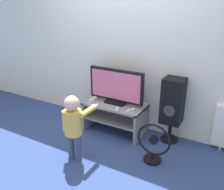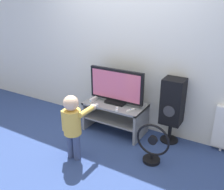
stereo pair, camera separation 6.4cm
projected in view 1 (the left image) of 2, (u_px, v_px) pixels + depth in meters
name	position (u px, v px, depth m)	size (l,w,h in m)	color
ground_plane	(107.00, 137.00, 3.75)	(16.00, 16.00, 0.00)	navy
wall_back	(126.00, 44.00, 3.73)	(10.00, 0.06, 2.60)	silver
tv_stand	(115.00, 113.00, 3.84)	(0.92, 0.50, 0.46)	gray
television	(116.00, 87.00, 3.70)	(0.87, 0.20, 0.53)	black
game_console	(93.00, 99.00, 3.85)	(0.04, 0.16, 0.05)	white
remote_primary	(131.00, 110.00, 3.53)	(0.09, 0.13, 0.03)	white
remote_secondary	(117.00, 109.00, 3.56)	(0.09, 0.13, 0.03)	white
child	(74.00, 123.00, 3.09)	(0.33, 0.49, 0.87)	#3F4C72
speaker_tower	(173.00, 102.00, 3.46)	(0.29, 0.28, 0.95)	black
floor_fan	(153.00, 145.00, 3.13)	(0.44, 0.22, 0.53)	black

